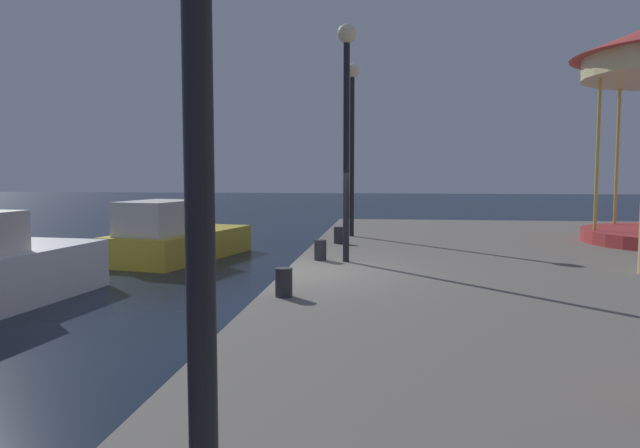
# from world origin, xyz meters

# --- Properties ---
(ground_plane) EXTENTS (120.00, 120.00, 0.00)m
(ground_plane) POSITION_xyz_m (0.00, 0.00, 0.00)
(ground_plane) COLOR black
(motorboat_yellow) EXTENTS (3.18, 5.21, 1.73)m
(motorboat_yellow) POSITION_xyz_m (-4.27, 6.40, 0.63)
(motorboat_yellow) COLOR gold
(motorboat_yellow) RESTS_ON ground
(lamp_post_mid_promenade) EXTENTS (0.36, 0.36, 4.46)m
(lamp_post_mid_promenade) POSITION_xyz_m (0.99, 1.17, 3.84)
(lamp_post_mid_promenade) COLOR black
(lamp_post_mid_promenade) RESTS_ON quay_dock
(lamp_post_far_end) EXTENTS (0.36, 0.36, 4.53)m
(lamp_post_far_end) POSITION_xyz_m (0.80, 5.87, 3.88)
(lamp_post_far_end) COLOR black
(lamp_post_far_end) RESTS_ON quay_dock
(bollard_south) EXTENTS (0.24, 0.24, 0.40)m
(bollard_south) POSITION_xyz_m (0.47, 1.31, 1.00)
(bollard_south) COLOR #2D2D33
(bollard_south) RESTS_ON quay_dock
(bollard_north) EXTENTS (0.24, 0.24, 0.40)m
(bollard_north) POSITION_xyz_m (0.60, 4.14, 1.00)
(bollard_north) COLOR #2D2D33
(bollard_north) RESTS_ON quay_dock
(bollard_center) EXTENTS (0.24, 0.24, 0.40)m
(bollard_center) POSITION_xyz_m (0.37, -2.23, 1.00)
(bollard_center) COLOR #2D2D33
(bollard_center) RESTS_ON quay_dock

